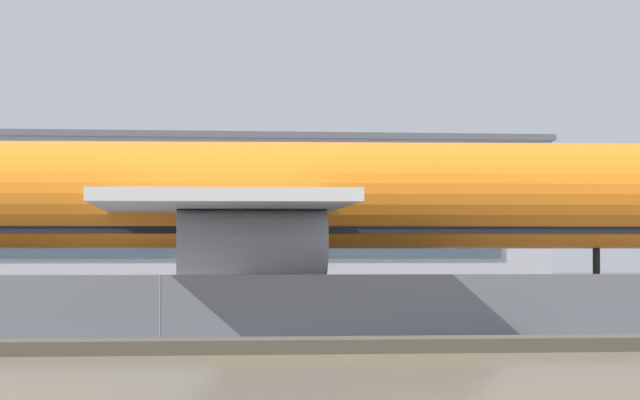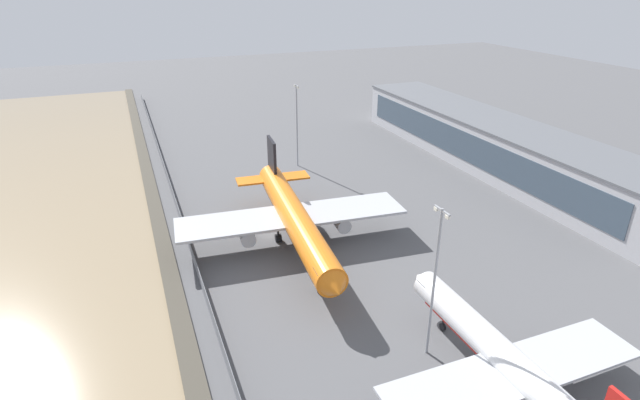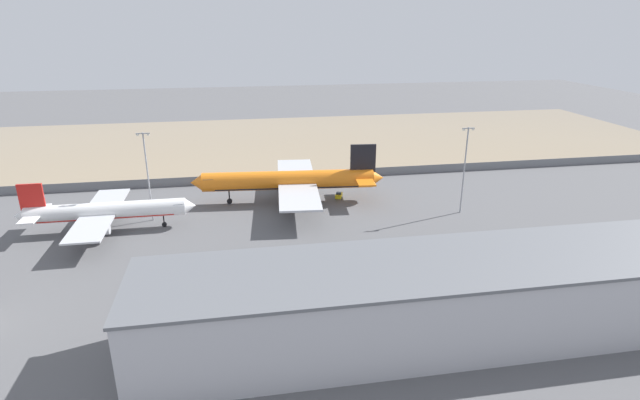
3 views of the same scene
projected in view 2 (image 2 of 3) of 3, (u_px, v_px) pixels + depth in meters
ground_plane at (270, 235)px, 101.27m from camera, size 500.00×500.00×0.00m
shoreline_seawall at (165, 253)px, 94.25m from camera, size 320.00×3.00×0.50m
perimeter_fence at (189, 244)px, 95.32m from camera, size 280.00×0.10×2.69m
cargo_jet_orange at (294, 217)px, 95.18m from camera, size 52.43×44.94×15.85m
passenger_jet_white_red at (508, 362)px, 61.23m from camera, size 40.62×34.32×12.60m
baggage_tug at (271, 214)px, 108.49m from camera, size 2.65×3.56×1.80m
terminal_building at (492, 143)px, 135.98m from camera, size 107.42×19.06×12.99m
apron_light_mast_apron_west at (435, 277)px, 64.76m from camera, size 3.20×0.40×22.26m
apron_light_mast_apron_east at (297, 122)px, 133.53m from camera, size 3.20×0.40×22.40m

